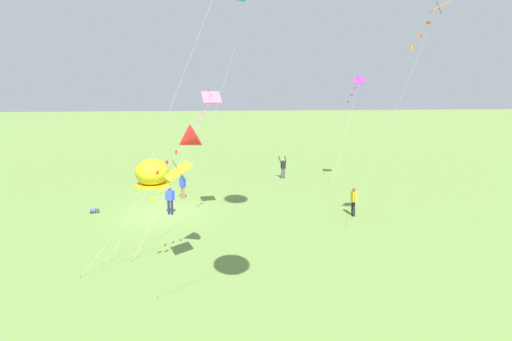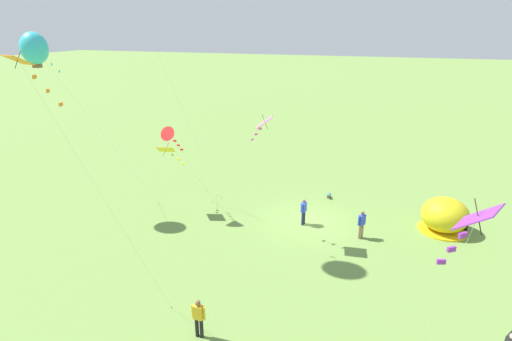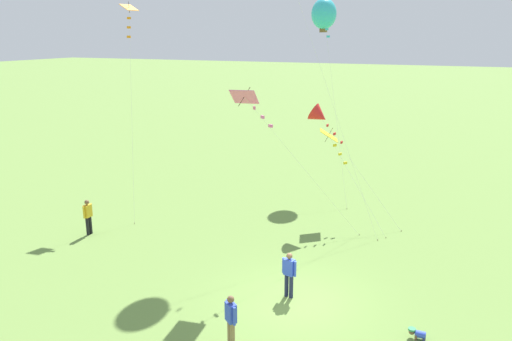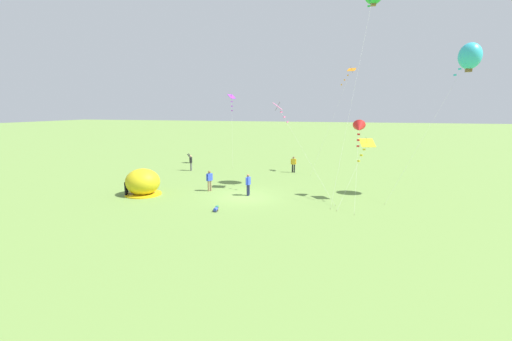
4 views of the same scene
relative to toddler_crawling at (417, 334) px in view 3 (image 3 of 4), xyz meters
name	(u,v)px [view 3 (image 3 of 4)]	position (x,y,z in m)	size (l,w,h in m)	color
ground_plane	(297,301)	(0.67, 4.19, -0.18)	(300.00, 300.00, 0.00)	olive
toddler_crawling	(417,334)	(0.00, 0.00, 0.00)	(0.27, 0.55, 0.32)	blue
person_watching_sky	(231,319)	(-2.68, 5.17, 0.79)	(0.43, 0.48, 1.72)	#8C7251
person_strolling	(88,215)	(2.63, 15.30, 0.79)	(0.59, 0.25, 1.72)	black
person_far_back	(289,273)	(0.85, 4.58, 0.79)	(0.32, 0.58, 1.72)	#1E2347
kite_pink	(249,102)	(2.76, 6.99, 6.54)	(5.49, 4.23, 7.30)	silver
kite_yellow	(331,139)	(9.53, 5.52, 3.98)	(2.47, 4.02, 4.73)	silver
kite_red	(319,116)	(8.98, 5.98, 5.19)	(0.95, 4.91, 5.97)	silver
kite_orange	(129,16)	(7.94, 16.21, 9.96)	(4.03, 2.62, 10.89)	silver
kite_cyan	(324,14)	(16.31, 8.03, 10.25)	(6.08, 3.97, 11.36)	silver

